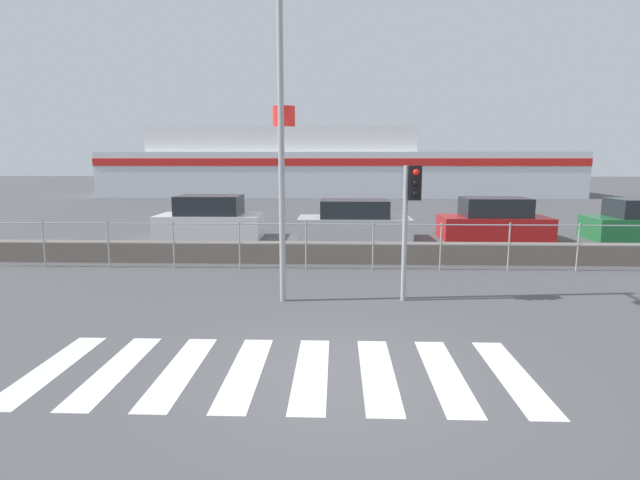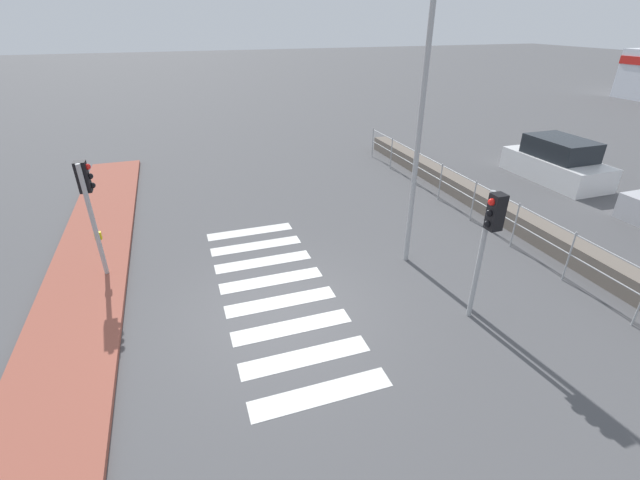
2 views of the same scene
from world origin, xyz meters
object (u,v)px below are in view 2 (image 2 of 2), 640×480
(traffic_light_far, at_px, (489,230))
(parked_car_white, at_px, (557,162))
(streetlamp, at_px, (417,91))
(traffic_light_near, at_px, (88,197))

(traffic_light_far, xyz_separation_m, parked_car_white, (-6.15, 8.17, -1.35))
(streetlamp, bearing_deg, traffic_light_near, -103.28)
(traffic_light_near, distance_m, parked_car_white, 15.54)
(traffic_light_near, relative_size, traffic_light_far, 1.01)
(streetlamp, bearing_deg, traffic_light_far, 5.90)
(traffic_light_far, xyz_separation_m, streetlamp, (-2.56, -0.26, 2.08))
(traffic_light_near, bearing_deg, parked_car_white, 97.23)
(streetlamp, bearing_deg, parked_car_white, 113.03)
(parked_car_white, bearing_deg, traffic_light_far, -53.02)
(parked_car_white, bearing_deg, traffic_light_near, -82.77)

